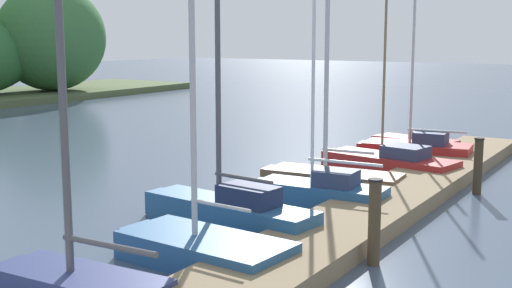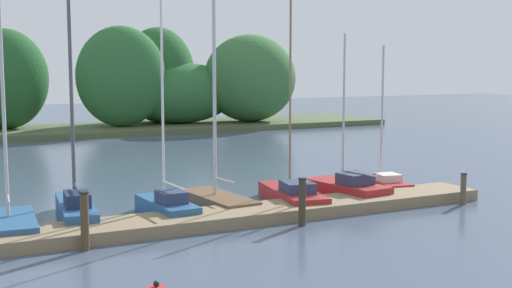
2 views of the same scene
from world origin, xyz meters
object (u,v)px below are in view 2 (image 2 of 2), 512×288
object	(u,v)px
sailboat_3	(76,206)
mooring_piling_3	(463,188)
mooring_piling_2	(302,202)
sailboat_8	(382,182)
sailboat_2	(9,221)
sailboat_6	(291,193)
sailboat_5	(216,196)
mooring_piling_1	(85,221)
sailboat_4	(166,205)
sailboat_7	(345,188)

from	to	relation	value
sailboat_3	mooring_piling_3	world-z (taller)	sailboat_3
mooring_piling_2	sailboat_8	bearing A→B (deg)	31.93
mooring_piling_2	sailboat_2	bearing A→B (deg)	160.06
sailboat_2	sailboat_6	size ratio (longest dim) A/B	0.95
sailboat_5	mooring_piling_1	size ratio (longest dim) A/B	4.85
mooring_piling_1	mooring_piling_2	xyz separation A→B (m)	(6.18, -0.22, -0.05)
sailboat_4	mooring_piling_2	xyz separation A→B (m)	(3.15, -2.78, 0.31)
sailboat_8	sailboat_4	bearing A→B (deg)	104.75
mooring_piling_3	sailboat_4	bearing A→B (deg)	164.28
mooring_piling_1	mooring_piling_2	bearing A→B (deg)	-2.04
sailboat_8	mooring_piling_3	xyz separation A→B (m)	(0.74, -3.36, 0.24)
mooring_piling_1	mooring_piling_3	xyz separation A→B (m)	(12.50, -0.11, -0.21)
mooring_piling_3	mooring_piling_1	bearing A→B (deg)	179.52
sailboat_8	mooring_piling_1	world-z (taller)	sailboat_8
sailboat_2	sailboat_5	xyz separation A→B (m)	(6.50, 0.66, -0.00)
mooring_piling_2	mooring_piling_3	world-z (taller)	mooring_piling_2
mooring_piling_2	mooring_piling_3	bearing A→B (deg)	1.03
sailboat_3	mooring_piling_2	bearing A→B (deg)	-115.32
sailboat_4	sailboat_8	size ratio (longest dim) A/B	1.39
sailboat_2	sailboat_8	bearing A→B (deg)	-82.42
sailboat_3	sailboat_6	bearing A→B (deg)	-89.64
sailboat_6	sailboat_7	distance (m)	2.13
mooring_piling_1	sailboat_8	bearing A→B (deg)	15.48
sailboat_3	mooring_piling_1	distance (m)	3.39
sailboat_6	mooring_piling_1	distance (m)	7.88
sailboat_8	mooring_piling_3	bearing A→B (deg)	-157.30
sailboat_7	mooring_piling_2	world-z (taller)	sailboat_7
sailboat_8	sailboat_6	bearing A→B (deg)	109.21
sailboat_4	sailboat_6	xyz separation A→B (m)	(4.42, 0.01, -0.04)
sailboat_3	sailboat_7	world-z (taller)	sailboat_3
sailboat_5	mooring_piling_1	world-z (taller)	sailboat_5
sailboat_2	mooring_piling_1	world-z (taller)	sailboat_2
sailboat_6	mooring_piling_3	bearing A→B (deg)	-107.69
sailboat_6	sailboat_5	bearing A→B (deg)	85.14
sailboat_5	sailboat_8	distance (m)	6.76
sailboat_8	sailboat_5	bearing A→B (deg)	100.42
sailboat_6	mooring_piling_2	world-z (taller)	sailboat_6
sailboat_8	mooring_piling_1	distance (m)	12.20
sailboat_4	mooring_piling_2	bearing A→B (deg)	-134.10
mooring_piling_1	mooring_piling_3	bearing A→B (deg)	-0.48
sailboat_6	mooring_piling_1	bearing A→B (deg)	119.27
sailboat_7	sailboat_4	bearing A→B (deg)	82.13
sailboat_4	sailboat_6	bearing A→B (deg)	-92.56
sailboat_2	sailboat_7	distance (m)	11.07
sailboat_6	mooring_piling_3	distance (m)	5.72
sailboat_7	sailboat_8	size ratio (longest dim) A/B	1.07
sailboat_2	sailboat_3	distance (m)	2.12
sailboat_8	mooring_piling_2	distance (m)	6.58
sailboat_4	sailboat_5	world-z (taller)	sailboat_4
sailboat_5	sailboat_7	bearing A→B (deg)	-103.90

